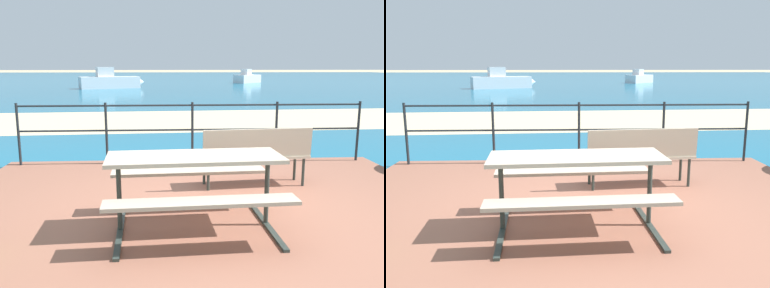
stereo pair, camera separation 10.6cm
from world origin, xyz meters
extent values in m
plane|color=tan|center=(0.00, 0.00, 0.00)|extent=(240.00, 240.00, 0.00)
cube|color=#935B47|center=(0.00, 0.00, 0.03)|extent=(6.40, 5.20, 0.06)
cube|color=#196B8E|center=(0.00, 40.00, 0.01)|extent=(90.00, 90.00, 0.01)
cube|color=beige|center=(0.00, 8.30, 0.01)|extent=(54.18, 7.64, 0.01)
cube|color=tan|center=(-0.15, -0.52, 0.83)|extent=(1.82, 0.74, 0.04)
cube|color=tan|center=(-0.13, -1.06, 0.53)|extent=(1.80, 0.36, 0.04)
cube|color=tan|center=(-0.18, 0.02, 0.53)|extent=(1.80, 0.36, 0.04)
cylinder|color=#2D3833|center=(-0.93, -0.56, 0.44)|extent=(0.05, 0.05, 0.77)
cube|color=#2D3833|center=(-0.93, -0.56, 0.07)|extent=(0.13, 1.35, 0.03)
cylinder|color=#2D3833|center=(0.62, -0.48, 0.44)|extent=(0.05, 0.05, 0.77)
cube|color=#2D3833|center=(0.62, -0.48, 0.07)|extent=(0.13, 1.35, 0.03)
cube|color=#BCAD93|center=(0.78, 0.97, 0.48)|extent=(1.56, 0.55, 0.04)
cube|color=#BCAD93|center=(0.80, 0.80, 0.70)|extent=(1.53, 0.21, 0.40)
cylinder|color=#2D3833|center=(1.45, 1.19, 0.27)|extent=(0.04, 0.04, 0.42)
cylinder|color=#2D3833|center=(1.48, 0.89, 0.27)|extent=(0.04, 0.04, 0.42)
cylinder|color=#2D3833|center=(0.09, 1.06, 0.27)|extent=(0.04, 0.04, 0.42)
cylinder|color=#2D3833|center=(0.12, 0.76, 0.27)|extent=(0.04, 0.04, 0.42)
cylinder|color=#1E2328|center=(-2.95, 2.37, 0.59)|extent=(0.04, 0.04, 1.06)
cylinder|color=#1E2328|center=(-1.48, 2.37, 0.59)|extent=(0.04, 0.04, 1.06)
cylinder|color=#1E2328|center=(0.00, 2.37, 0.59)|extent=(0.04, 0.04, 1.06)
cylinder|color=#1E2328|center=(1.48, 2.37, 0.59)|extent=(0.04, 0.04, 1.06)
cylinder|color=#1E2328|center=(2.95, 2.37, 0.59)|extent=(0.04, 0.04, 1.06)
cylinder|color=#1E2328|center=(0.00, 2.37, 1.07)|extent=(5.90, 0.03, 0.03)
cylinder|color=#1E2328|center=(0.00, 2.37, 0.64)|extent=(5.90, 0.03, 0.03)
cube|color=silver|center=(7.19, 34.08, 0.38)|extent=(2.94, 2.90, 0.75)
cube|color=silver|center=(7.04, 33.93, 1.03)|extent=(1.08, 1.08, 0.54)
cone|color=silver|center=(8.41, 35.26, 0.38)|extent=(0.83, 0.83, 0.67)
cube|color=silver|center=(-4.65, 25.64, 0.44)|extent=(4.48, 2.80, 0.85)
cube|color=silver|center=(-4.95, 25.53, 1.21)|extent=(1.40, 1.25, 0.69)
cone|color=silver|center=(-2.42, 26.46, 0.44)|extent=(0.73, 0.89, 0.77)
camera|label=1|loc=(-0.42, -4.53, 1.76)|focal=37.82mm
camera|label=2|loc=(-0.32, -4.53, 1.76)|focal=37.82mm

